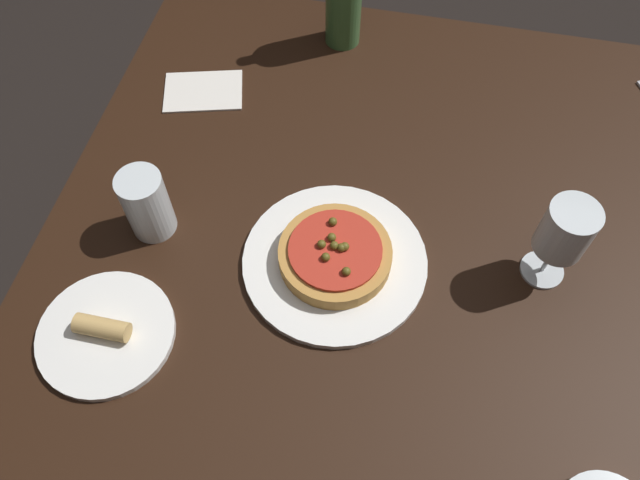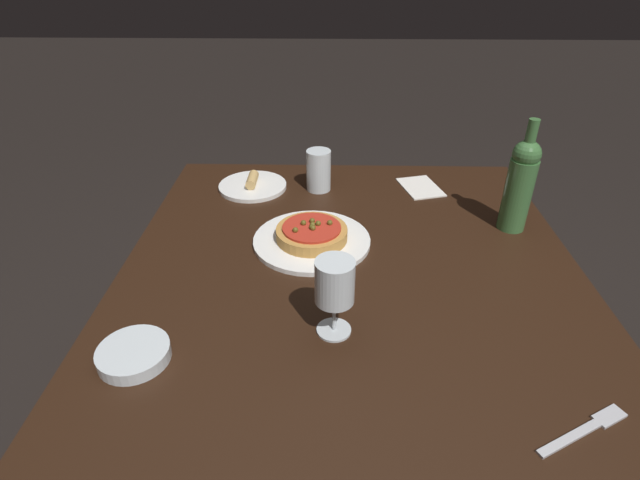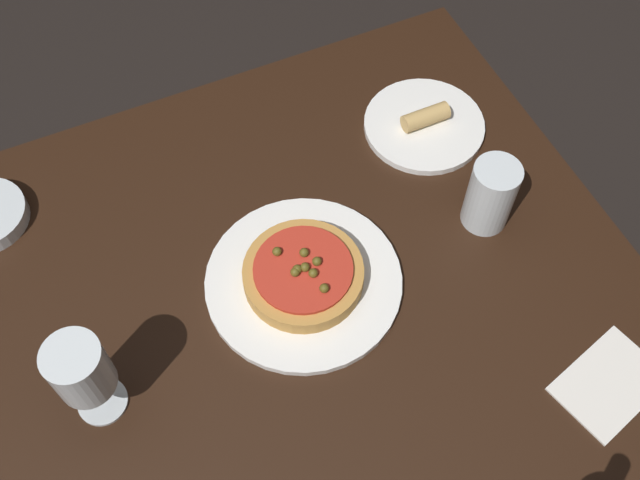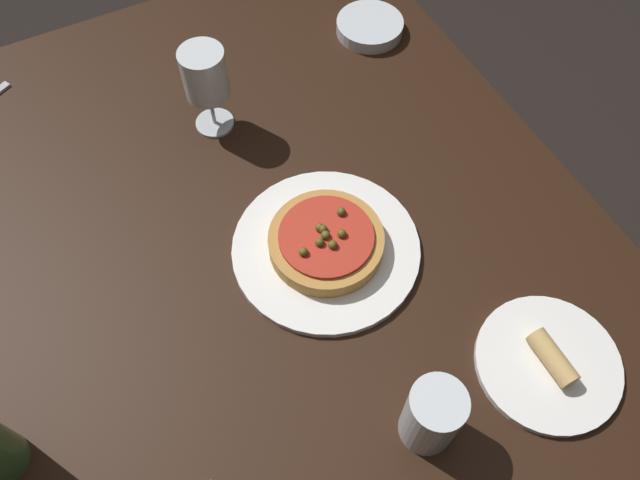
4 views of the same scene
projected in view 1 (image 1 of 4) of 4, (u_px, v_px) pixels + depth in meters
ground_plane at (375, 376)px, 1.64m from camera, size 14.00×14.00×0.00m
dining_table at (402, 252)px, 1.10m from camera, size 1.18×1.07×0.73m
dinner_plate at (335, 262)px, 0.99m from camera, size 0.29×0.29×0.01m
pizza at (335, 254)px, 0.97m from camera, size 0.18×0.18×0.05m
wine_glass at (565, 232)px, 0.89m from camera, size 0.07×0.07×0.16m
water_cup at (147, 204)px, 0.98m from camera, size 0.07×0.07×0.12m
side_plate at (106, 333)px, 0.92m from camera, size 0.20×0.20×0.04m
paper_napkin at (203, 91)px, 1.19m from camera, size 0.17×0.14×0.00m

